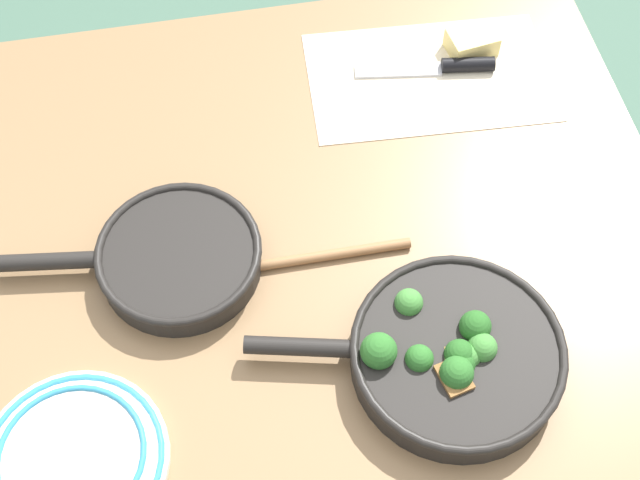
% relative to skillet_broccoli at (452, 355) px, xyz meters
% --- Properties ---
extents(ground_plane, '(14.00, 14.00, 0.00)m').
position_rel_skillet_broccoli_xyz_m(ground_plane, '(-0.13, 0.21, -0.78)').
color(ground_plane, '#476B56').
extents(dining_table_red, '(1.05, 0.99, 0.75)m').
position_rel_skillet_broccoli_xyz_m(dining_table_red, '(-0.13, 0.21, -0.11)').
color(dining_table_red, olive).
rests_on(dining_table_red, ground_plane).
extents(skillet_broccoli, '(0.41, 0.28, 0.08)m').
position_rel_skillet_broccoli_xyz_m(skillet_broccoli, '(0.00, 0.00, 0.00)').
color(skillet_broccoli, black).
rests_on(skillet_broccoli, dining_table_red).
extents(skillet_eggs, '(0.37, 0.23, 0.05)m').
position_rel_skillet_broccoli_xyz_m(skillet_eggs, '(-0.34, 0.21, -0.00)').
color(skillet_eggs, black).
rests_on(skillet_eggs, dining_table_red).
extents(wooden_spoon, '(0.34, 0.04, 0.02)m').
position_rel_skillet_broccoli_xyz_m(wooden_spoon, '(-0.22, 0.19, -0.02)').
color(wooden_spoon, '#996B42').
rests_on(wooden_spoon, dining_table_red).
extents(parchment_sheet, '(0.40, 0.26, 0.00)m').
position_rel_skillet_broccoli_xyz_m(parchment_sheet, '(0.10, 0.50, -0.03)').
color(parchment_sheet, beige).
rests_on(parchment_sheet, dining_table_red).
extents(grater_knife, '(0.23, 0.06, 0.02)m').
position_rel_skillet_broccoli_xyz_m(grater_knife, '(0.13, 0.51, -0.02)').
color(grater_knife, silver).
rests_on(grater_knife, dining_table_red).
extents(cheese_block, '(0.08, 0.07, 0.04)m').
position_rel_skillet_broccoli_xyz_m(cheese_block, '(0.18, 0.54, -0.01)').
color(cheese_block, '#EFD67A').
rests_on(cheese_block, dining_table_red).
extents(dinner_plate_stack, '(0.24, 0.24, 0.03)m').
position_rel_skillet_broccoli_xyz_m(dinner_plate_stack, '(-0.49, -0.04, -0.02)').
color(dinner_plate_stack, white).
rests_on(dinner_plate_stack, dining_table_red).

